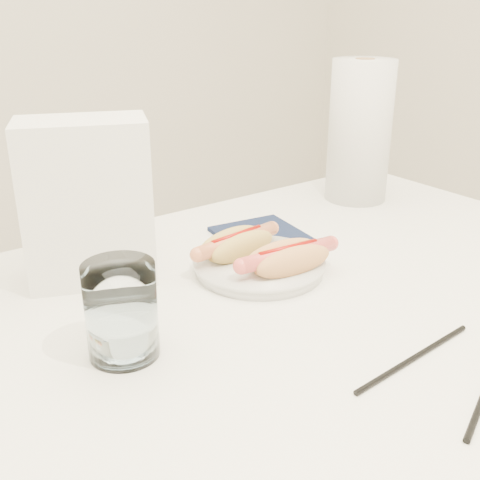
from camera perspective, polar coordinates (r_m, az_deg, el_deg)
table at (r=0.83m, az=3.85°, el=-9.89°), size 1.20×0.80×0.75m
plate at (r=0.89m, az=1.84°, el=-2.59°), size 0.22×0.22×0.02m
hotdog_left at (r=0.89m, az=-0.32°, el=-0.45°), size 0.15×0.07×0.04m
hotdog_right at (r=0.85m, az=4.60°, el=-1.77°), size 0.16×0.07×0.04m
water_glass at (r=0.68m, az=-11.28°, el=-6.64°), size 0.08×0.08×0.11m
chopstick_near at (r=0.71m, az=16.33°, el=-10.74°), size 0.20×0.02×0.01m
napkin_box at (r=0.85m, az=-14.37°, el=3.51°), size 0.20×0.16×0.23m
navy_napkin at (r=1.02m, az=1.93°, el=0.52°), size 0.15×0.15×0.01m
paper_towel_roll at (r=1.20m, az=11.37°, el=10.14°), size 0.15×0.15×0.27m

